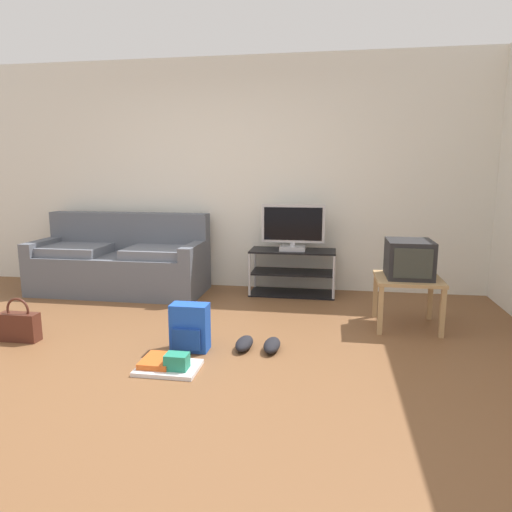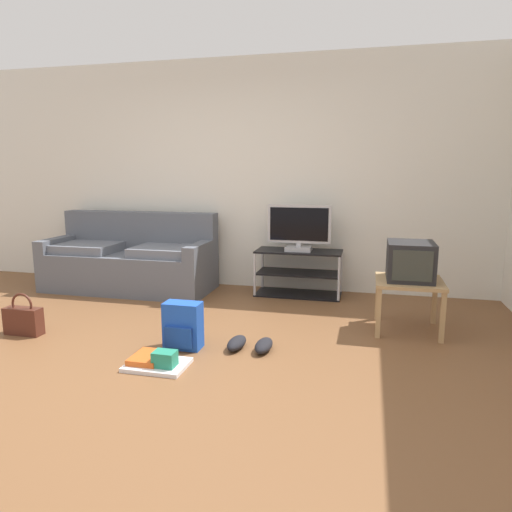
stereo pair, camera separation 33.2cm
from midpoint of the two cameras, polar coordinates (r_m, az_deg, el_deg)
name	(u,v)px [view 2 (the right image)]	position (r m, az deg, el deg)	size (l,w,h in m)	color
ground_plane	(150,361)	(3.62, -10.32, -12.67)	(9.00, 9.80, 0.02)	brown
wall_back	(238,175)	(5.66, -0.54, 9.89)	(9.00, 0.10, 2.70)	silver
couch	(131,261)	(5.70, -13.55, -0.62)	(1.97, 0.82, 0.91)	#565B66
tv_stand	(299,273)	(5.32, 7.05, -2.08)	(0.97, 0.43, 0.52)	black
flat_tv	(299,228)	(5.21, 7.14, 3.39)	(0.71, 0.22, 0.52)	#B2B2B7
side_table	(409,287)	(4.34, 20.41, -3.65)	(0.57, 0.57, 0.46)	tan
crt_tv	(410,261)	(4.31, 20.58, -0.59)	(0.39, 0.45, 0.33)	#232326
backpack	(183,326)	(3.75, -6.47, -8.58)	(0.29, 0.24, 0.38)	blue
handbag	(23,320)	(4.45, -24.83, -7.16)	(0.33, 0.12, 0.37)	#4C2319
sneakers_pair	(250,344)	(3.74, 1.85, -10.83)	(0.36, 0.30, 0.09)	black
floor_tray	(156,361)	(3.48, -9.45, -12.70)	(0.44, 0.33, 0.14)	silver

